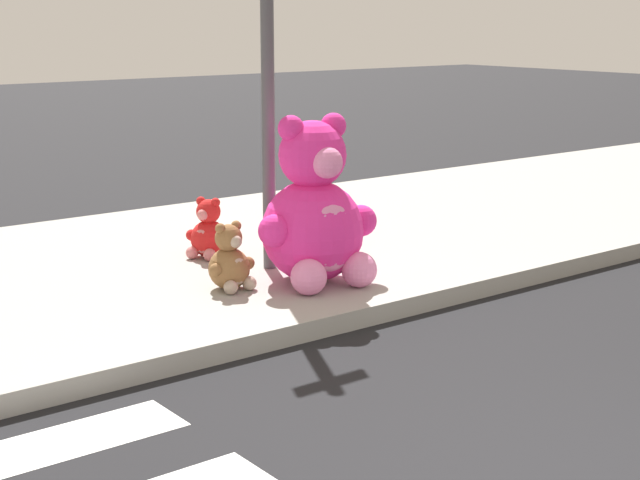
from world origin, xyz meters
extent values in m
cube|color=#9E9B93|center=(0.00, 5.20, 0.07)|extent=(28.00, 4.40, 0.15)
cylinder|color=#4C4C51|center=(1.00, 4.40, 1.75)|extent=(0.11, 0.11, 3.20)
sphere|color=#F22D93|center=(1.04, 3.85, 0.56)|extent=(0.83, 0.83, 0.83)
ellipsoid|color=pink|center=(1.00, 3.56, 0.56)|extent=(0.48, 0.25, 0.54)
sphere|color=#F22D93|center=(1.04, 3.85, 1.18)|extent=(0.54, 0.54, 0.54)
sphere|color=pink|center=(1.01, 3.62, 1.15)|extent=(0.25, 0.25, 0.25)
sphere|color=#F22D93|center=(1.23, 3.82, 1.40)|extent=(0.21, 0.21, 0.21)
sphere|color=#F22D93|center=(1.41, 3.69, 0.63)|extent=(0.26, 0.26, 0.26)
sphere|color=pink|center=(1.21, 3.47, 0.29)|extent=(0.28, 0.28, 0.28)
sphere|color=#F22D93|center=(0.85, 3.88, 1.40)|extent=(0.21, 0.21, 0.21)
sphere|color=#F22D93|center=(0.64, 3.81, 0.63)|extent=(0.26, 0.26, 0.26)
sphere|color=pink|center=(0.76, 3.54, 0.29)|extent=(0.28, 0.28, 0.28)
sphere|color=olive|center=(0.37, 4.06, 0.31)|extent=(0.33, 0.33, 0.33)
ellipsoid|color=tan|center=(0.38, 3.94, 0.31)|extent=(0.19, 0.08, 0.21)
sphere|color=olive|center=(0.37, 4.06, 0.56)|extent=(0.22, 0.22, 0.22)
sphere|color=tan|center=(0.38, 3.97, 0.55)|extent=(0.10, 0.10, 0.10)
sphere|color=olive|center=(0.45, 4.06, 0.65)|extent=(0.08, 0.08, 0.08)
sphere|color=olive|center=(0.53, 4.03, 0.34)|extent=(0.10, 0.10, 0.10)
sphere|color=tan|center=(0.47, 3.92, 0.21)|extent=(0.11, 0.11, 0.11)
sphere|color=olive|center=(0.30, 4.05, 0.65)|extent=(0.08, 0.08, 0.08)
sphere|color=olive|center=(0.22, 4.01, 0.34)|extent=(0.10, 0.10, 0.10)
sphere|color=tan|center=(0.29, 3.91, 0.21)|extent=(0.11, 0.11, 0.11)
sphere|color=#8CD133|center=(1.89, 4.95, 0.34)|extent=(0.39, 0.39, 0.39)
ellipsoid|color=#B8DE87|center=(1.79, 5.04, 0.34)|extent=(0.20, 0.21, 0.25)
sphere|color=#8CD133|center=(1.89, 4.95, 0.63)|extent=(0.25, 0.25, 0.25)
sphere|color=#B8DE87|center=(1.81, 5.02, 0.61)|extent=(0.12, 0.12, 0.12)
sphere|color=#8CD133|center=(1.84, 4.88, 0.73)|extent=(0.10, 0.10, 0.10)
sphere|color=#8CD133|center=(1.74, 4.85, 0.37)|extent=(0.12, 0.12, 0.12)
sphere|color=#B8DE87|center=(1.70, 4.98, 0.22)|extent=(0.13, 0.13, 0.13)
sphere|color=#8CD133|center=(1.95, 5.02, 0.73)|extent=(0.10, 0.10, 0.10)
sphere|color=#8CD133|center=(1.98, 5.12, 0.37)|extent=(0.12, 0.12, 0.12)
sphere|color=#B8DE87|center=(1.84, 5.14, 0.22)|extent=(0.13, 0.13, 0.13)
sphere|color=red|center=(0.79, 5.05, 0.31)|extent=(0.33, 0.33, 0.33)
ellipsoid|color=#DB7B7B|center=(0.69, 4.99, 0.31)|extent=(0.15, 0.19, 0.21)
sphere|color=red|center=(0.79, 5.05, 0.56)|extent=(0.22, 0.22, 0.22)
sphere|color=#DB7B7B|center=(0.71, 5.01, 0.55)|extent=(0.10, 0.10, 0.10)
sphere|color=red|center=(0.83, 4.98, 0.65)|extent=(0.08, 0.08, 0.08)
sphere|color=red|center=(0.83, 4.89, 0.34)|extent=(0.10, 0.10, 0.10)
sphere|color=#DB7B7B|center=(0.71, 4.90, 0.21)|extent=(0.11, 0.11, 0.11)
sphere|color=red|center=(0.76, 5.12, 0.65)|extent=(0.08, 0.08, 0.08)
sphere|color=red|center=(0.69, 5.17, 0.34)|extent=(0.10, 0.10, 0.10)
sphere|color=#DB7B7B|center=(0.63, 5.07, 0.21)|extent=(0.11, 0.11, 0.11)
camera|label=1|loc=(-3.56, -2.19, 2.25)|focal=54.42mm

